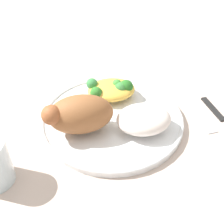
{
  "coord_description": "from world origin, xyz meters",
  "views": [
    {
      "loc": [
        0.08,
        0.43,
        0.39
      ],
      "look_at": [
        0.0,
        0.0,
        0.03
      ],
      "focal_mm": 46.38,
      "sensor_mm": 36.0,
      "label": 1
    }
  ],
  "objects_px": {
    "roasted_chicken": "(79,114)",
    "knife": "(224,121)",
    "fork": "(198,113)",
    "mac_cheese_with_broccoli": "(112,89)",
    "rice_pile": "(144,119)",
    "plate": "(112,119)"
  },
  "relations": [
    {
      "from": "roasted_chicken",
      "to": "fork",
      "type": "xyz_separation_m",
      "value": [
        -0.25,
        -0.02,
        -0.05
      ]
    },
    {
      "from": "rice_pile",
      "to": "roasted_chicken",
      "type": "bearing_deg",
      "value": -7.89
    },
    {
      "from": "rice_pile",
      "to": "fork",
      "type": "relative_size",
      "value": 0.72
    },
    {
      "from": "plate",
      "to": "fork",
      "type": "height_order",
      "value": "plate"
    },
    {
      "from": "mac_cheese_with_broccoli",
      "to": "fork",
      "type": "height_order",
      "value": "mac_cheese_with_broccoli"
    },
    {
      "from": "roasted_chicken",
      "to": "mac_cheese_with_broccoli",
      "type": "height_order",
      "value": "roasted_chicken"
    },
    {
      "from": "fork",
      "to": "knife",
      "type": "xyz_separation_m",
      "value": [
        -0.04,
        0.04,
        0.0
      ]
    },
    {
      "from": "knife",
      "to": "rice_pile",
      "type": "bearing_deg",
      "value": 0.79
    },
    {
      "from": "plate",
      "to": "mac_cheese_with_broccoli",
      "type": "distance_m",
      "value": 0.07
    },
    {
      "from": "roasted_chicken",
      "to": "fork",
      "type": "height_order",
      "value": "roasted_chicken"
    },
    {
      "from": "roasted_chicken",
      "to": "fork",
      "type": "relative_size",
      "value": 0.9
    },
    {
      "from": "plate",
      "to": "roasted_chicken",
      "type": "bearing_deg",
      "value": 23.3
    },
    {
      "from": "roasted_chicken",
      "to": "rice_pile",
      "type": "xyz_separation_m",
      "value": [
        -0.12,
        0.02,
        -0.02
      ]
    },
    {
      "from": "rice_pile",
      "to": "plate",
      "type": "bearing_deg",
      "value": -40.94
    },
    {
      "from": "plate",
      "to": "mac_cheese_with_broccoli",
      "type": "bearing_deg",
      "value": -99.64
    },
    {
      "from": "roasted_chicken",
      "to": "knife",
      "type": "bearing_deg",
      "value": 177.23
    },
    {
      "from": "fork",
      "to": "roasted_chicken",
      "type": "bearing_deg",
      "value": 5.05
    },
    {
      "from": "rice_pile",
      "to": "knife",
      "type": "height_order",
      "value": "rice_pile"
    },
    {
      "from": "knife",
      "to": "mac_cheese_with_broccoli",
      "type": "bearing_deg",
      "value": -27.22
    },
    {
      "from": "roasted_chicken",
      "to": "knife",
      "type": "xyz_separation_m",
      "value": [
        -0.29,
        0.01,
        -0.05
      ]
    },
    {
      "from": "rice_pile",
      "to": "knife",
      "type": "distance_m",
      "value": 0.17
    },
    {
      "from": "mac_cheese_with_broccoli",
      "to": "plate",
      "type": "bearing_deg",
      "value": 80.36
    }
  ]
}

